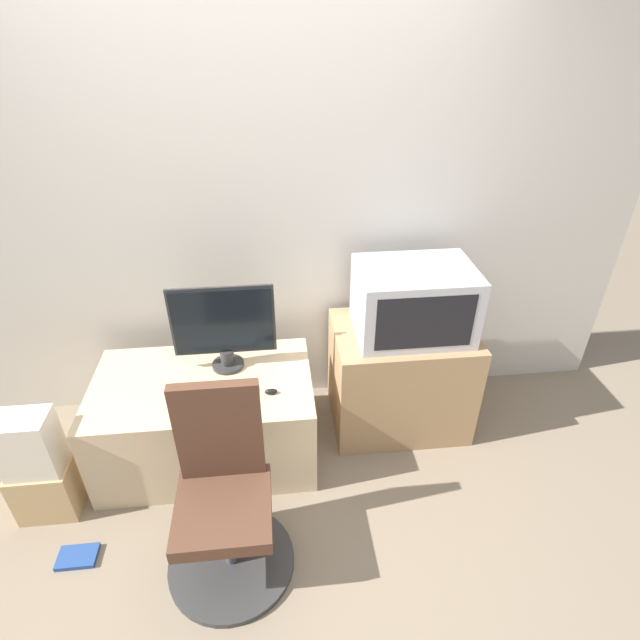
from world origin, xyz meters
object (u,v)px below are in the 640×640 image
(cardboard_box_lower, at_px, (48,488))
(book, at_px, (78,557))
(keyboard, at_px, (221,394))
(main_monitor, at_px, (224,326))
(mouse, at_px, (271,392))
(crt_tv, at_px, (414,301))
(office_chair, at_px, (225,506))

(cardboard_box_lower, bearing_deg, book, -56.69)
(cardboard_box_lower, bearing_deg, keyboard, 11.32)
(main_monitor, xyz_separation_m, book, (-0.72, -0.73, -0.78))
(main_monitor, relative_size, keyboard, 1.50)
(mouse, bearing_deg, main_monitor, 131.35)
(crt_tv, bearing_deg, cardboard_box_lower, -166.67)
(main_monitor, relative_size, mouse, 8.30)
(crt_tv, relative_size, office_chair, 0.66)
(crt_tv, distance_m, book, 2.08)
(mouse, height_order, book, mouse)
(keyboard, xyz_separation_m, office_chair, (0.03, -0.53, -0.18))
(keyboard, distance_m, mouse, 0.25)
(mouse, relative_size, cardboard_box_lower, 0.22)
(keyboard, bearing_deg, crt_tv, 15.02)
(mouse, height_order, crt_tv, crt_tv)
(office_chair, relative_size, cardboard_box_lower, 3.07)
(main_monitor, xyz_separation_m, cardboard_box_lower, (-0.92, -0.43, -0.64))
(crt_tv, bearing_deg, mouse, -159.63)
(mouse, xyz_separation_m, office_chair, (-0.22, -0.52, -0.19))
(keyboard, height_order, book, keyboard)
(keyboard, bearing_deg, mouse, -3.00)
(book, bearing_deg, crt_tv, 23.66)
(crt_tv, distance_m, cardboard_box_lower, 2.12)
(keyboard, relative_size, book, 2.01)
(mouse, distance_m, office_chair, 0.60)
(crt_tv, bearing_deg, book, -156.34)
(office_chair, bearing_deg, main_monitor, 90.42)
(office_chair, height_order, book, office_chair)
(main_monitor, distance_m, crt_tv, 1.03)
(crt_tv, height_order, office_chair, crt_tv)
(keyboard, relative_size, office_chair, 0.39)
(main_monitor, relative_size, office_chair, 0.58)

